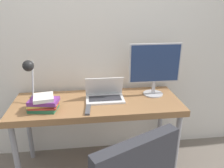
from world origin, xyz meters
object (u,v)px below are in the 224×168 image
laptop (105,95)px  monitor (155,66)px  book_stack (43,103)px  desk_lamp (30,73)px

laptop → monitor: bearing=7.1°
book_stack → monitor: bearing=12.0°
laptop → desk_lamp: size_ratio=0.87×
laptop → monitor: size_ratio=0.70×
desk_lamp → monitor: bearing=3.0°
monitor → laptop: bearing=-172.9°
laptop → book_stack: bearing=-163.7°
book_stack → desk_lamp: bearing=126.0°
laptop → desk_lamp: (-0.66, 0.00, 0.25)m
monitor → book_stack: size_ratio=1.91×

